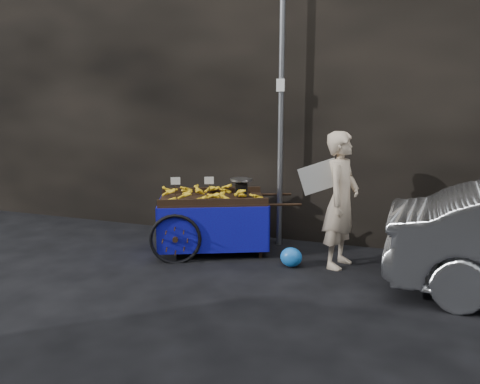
% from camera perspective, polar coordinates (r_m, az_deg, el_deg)
% --- Properties ---
extents(ground, '(80.00, 80.00, 0.00)m').
position_cam_1_polar(ground, '(6.22, -1.16, -9.40)').
color(ground, black).
rests_on(ground, ground).
extents(building_wall, '(13.50, 2.00, 5.00)m').
position_cam_1_polar(building_wall, '(8.23, 8.13, 13.14)').
color(building_wall, black).
rests_on(building_wall, ground).
extents(street_pole, '(0.12, 0.10, 4.00)m').
position_cam_1_polar(street_pole, '(6.98, 5.02, 9.61)').
color(street_pole, slate).
rests_on(street_pole, ground).
extents(banana_cart, '(2.30, 1.73, 1.14)m').
position_cam_1_polar(banana_cart, '(6.81, -3.79, -1.45)').
color(banana_cart, black).
rests_on(banana_cart, ground).
extents(vendor, '(0.83, 0.73, 1.79)m').
position_cam_1_polar(vendor, '(6.25, 12.22, -0.96)').
color(vendor, beige).
rests_on(vendor, ground).
extents(plastic_bag, '(0.29, 0.23, 0.26)m').
position_cam_1_polar(plastic_bag, '(6.30, 6.26, -7.91)').
color(plastic_bag, blue).
rests_on(plastic_bag, ground).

